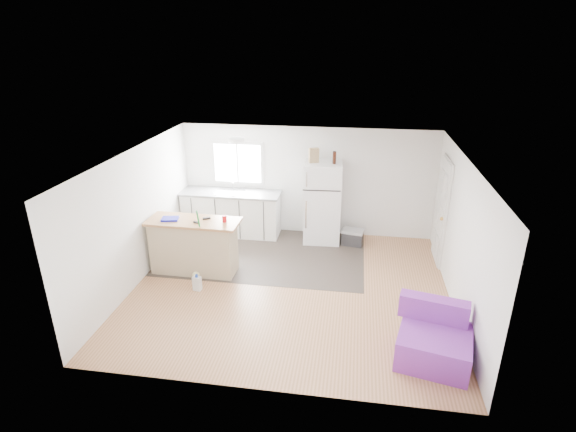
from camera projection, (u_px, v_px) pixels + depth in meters
The scene contains 19 objects.
room at pixel (291, 226), 7.55m from camera, with size 5.51×5.01×2.41m.
vinyl_zone at pixel (265, 254), 9.25m from camera, with size 4.05×2.50×0.00m, color #373029.
window at pixel (238, 163), 9.91m from camera, with size 1.18×0.06×0.98m.
interior_door at pixel (442, 212), 8.65m from camera, with size 0.11×0.92×2.10m.
ceiling_fixture at pixel (237, 140), 8.38m from camera, with size 0.30×0.30×0.07m, color white.
kitchen_cabinets at pixel (231, 212), 10.02m from camera, with size 2.20×0.68×1.27m.
peninsula at pixel (194, 246), 8.39m from camera, with size 1.71×0.69×1.05m.
refrigerator at pixel (322, 202), 9.56m from camera, with size 0.81×0.77×1.75m.
cooler at pixel (353, 237), 9.59m from camera, with size 0.50×0.38×0.34m.
purple_seat at pixel (434, 340), 6.18m from camera, with size 1.12×1.09×0.78m.
cleaner_jug at pixel (197, 283), 7.89m from camera, with size 0.15×0.12×0.31m.
mop at pixel (198, 267), 8.24m from camera, with size 0.22×0.39×1.39m.
red_cup at pixel (224, 219), 8.10m from camera, with size 0.08×0.08×0.12m, color red.
blue_tray at pixel (170, 219), 8.21m from camera, with size 0.30×0.22×0.04m, color #1214AF.
tool_a at pixel (207, 218), 8.24m from camera, with size 0.14×0.05×0.03m, color black.
tool_b at pixel (196, 222), 8.07m from camera, with size 0.10×0.04×0.03m, color black.
cardboard_box at pixel (314, 155), 9.17m from camera, with size 0.20×0.10×0.30m, color #9D855A.
bottle_left at pixel (334, 158), 9.09m from camera, with size 0.07×0.07×0.25m, color #341309.
bottle_right at pixel (334, 157), 9.12m from camera, with size 0.07×0.07×0.25m, color #341309.
Camera 1 is at (1.00, -6.85, 4.21)m, focal length 28.00 mm.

